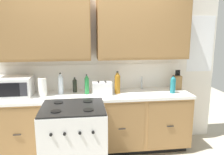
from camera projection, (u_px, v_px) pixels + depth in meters
wall_unit at (94, 42)px, 3.41m from camera, size 4.01×0.40×2.56m
counter_run at (96, 122)px, 3.46m from camera, size 2.84×0.64×0.90m
stove_range at (74, 143)px, 2.81m from camera, size 0.76×0.68×0.95m
microwave at (15, 87)px, 3.24m from camera, size 0.48×0.37×0.28m
toaster at (102, 88)px, 3.33m from camera, size 0.28×0.18×0.19m
knife_block at (177, 82)px, 3.64m from camera, size 0.11×0.14×0.31m
sink_faucet at (142, 83)px, 3.65m from camera, size 0.02×0.02×0.20m
paper_towel_roll at (42, 87)px, 3.25m from camera, size 0.12×0.12×0.26m
bottle_teal at (173, 84)px, 3.41m from camera, size 0.08×0.08×0.27m
bottle_dark at (75, 85)px, 3.47m from camera, size 0.06×0.06×0.23m
bottle_clear at (61, 84)px, 3.37m from camera, size 0.08×0.08×0.31m
bottle_green at (87, 85)px, 3.35m from camera, size 0.06×0.06×0.29m
bottle_amber at (117, 83)px, 3.39m from camera, size 0.08×0.08×0.33m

